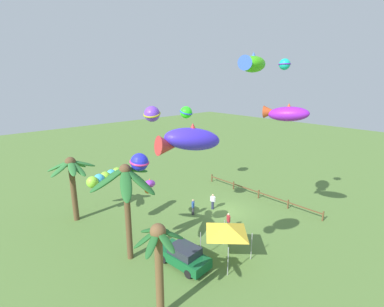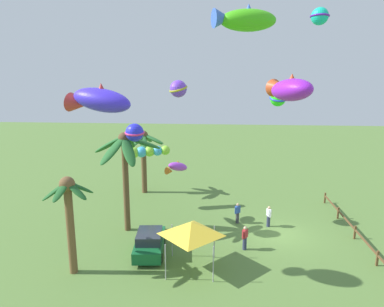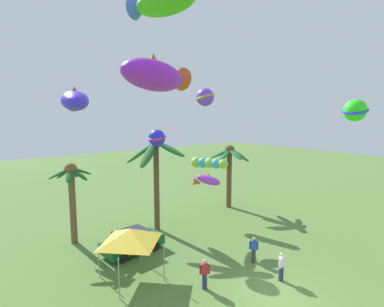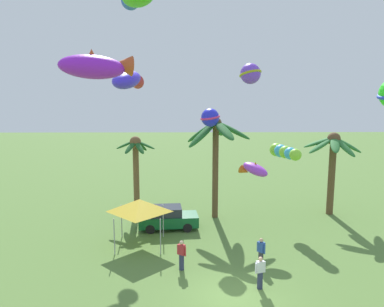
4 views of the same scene
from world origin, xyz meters
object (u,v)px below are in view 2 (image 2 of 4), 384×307
at_px(palm_tree_2, 69,205).
at_px(kite_fish_8, 289,89).
at_px(kite_fish_4, 245,20).
at_px(kite_ball_6, 278,99).
at_px(kite_fish_7, 177,167).
at_px(palm_tree_1, 143,146).
at_px(palm_tree_0, 125,155).
at_px(kite_ball_5, 320,16).
at_px(kite_ball_2, 178,89).
at_px(spectator_2, 238,213).
at_px(kite_tube_0, 147,152).
at_px(kite_ball_3, 135,133).
at_px(parked_car_0, 150,242).
at_px(spectator_1, 245,238).
at_px(spectator_0, 269,216).
at_px(kite_fish_1, 98,100).
at_px(festival_tent, 191,229).

relative_size(palm_tree_2, kite_fish_8, 1.63).
bearing_deg(kite_fish_4, kite_ball_6, -18.29).
bearing_deg(kite_fish_7, palm_tree_1, 32.12).
relative_size(palm_tree_0, kite_ball_5, 6.44).
bearing_deg(kite_ball_2, kite_ball_5, -129.77).
bearing_deg(spectator_2, palm_tree_0, 103.13).
xyz_separation_m(palm_tree_0, kite_tube_0, (4.68, -0.60, -0.74)).
distance_m(palm_tree_0, kite_ball_5, 14.78).
xyz_separation_m(palm_tree_2, kite_ball_3, (5.36, -2.45, 3.23)).
height_order(palm_tree_1, spectator_2, palm_tree_1).
relative_size(palm_tree_2, kite_fish_7, 2.80).
relative_size(parked_car_0, spectator_1, 2.54).
bearing_deg(kite_ball_2, spectator_2, -88.58).
distance_m(palm_tree_1, spectator_0, 13.53).
bearing_deg(kite_ball_3, spectator_0, -78.69).
relative_size(palm_tree_0, kite_fish_1, 1.87).
relative_size(parked_car_0, kite_fish_4, 1.12).
height_order(kite_fish_4, kite_fish_7, kite_fish_4).
relative_size(spectator_0, kite_ball_5, 1.42).
xyz_separation_m(spectator_0, kite_fish_1, (-7.39, 9.84, 8.94)).
bearing_deg(palm_tree_1, kite_ball_5, -137.76).
bearing_deg(palm_tree_1, spectator_1, -140.39).
height_order(parked_car_0, kite_fish_8, kite_fish_8).
distance_m(kite_ball_3, kite_fish_4, 10.22).
distance_m(parked_car_0, kite_tube_0, 9.15).
relative_size(parked_car_0, spectator_2, 2.54).
distance_m(kite_tube_0, kite_ball_2, 6.70).
relative_size(festival_tent, kite_fish_1, 0.74).
relative_size(parked_car_0, kite_ball_2, 2.15).
xyz_separation_m(palm_tree_0, spectator_0, (1.43, -10.32, -4.80)).
bearing_deg(kite_ball_2, kite_tube_0, 45.69).
bearing_deg(kite_ball_5, spectator_1, 51.73).
bearing_deg(parked_car_0, festival_tent, -118.79).
bearing_deg(kite_fish_7, spectator_1, -131.98).
height_order(parked_car_0, kite_fish_7, kite_fish_7).
relative_size(palm_tree_0, kite_tube_0, 2.11).
distance_m(palm_tree_1, kite_ball_3, 9.44).
relative_size(palm_tree_0, kite_ball_3, 4.47).
bearing_deg(palm_tree_1, kite_fish_8, -144.03).
height_order(spectator_1, kite_ball_3, kite_ball_3).
height_order(palm_tree_2, kite_ball_6, kite_ball_6).
bearing_deg(spectator_1, palm_tree_0, 74.55).
bearing_deg(kite_fish_8, kite_fish_4, 52.85).
xyz_separation_m(spectator_1, kite_ball_2, (4.06, 4.72, 9.30)).
height_order(palm_tree_1, kite_tube_0, palm_tree_1).
distance_m(spectator_0, kite_ball_5, 14.40).
relative_size(palm_tree_0, kite_ball_6, 4.12).
bearing_deg(kite_ball_6, kite_fish_8, 173.21).
bearing_deg(parked_car_0, kite_fish_8, -109.39).
height_order(palm_tree_0, kite_fish_4, kite_fish_4).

